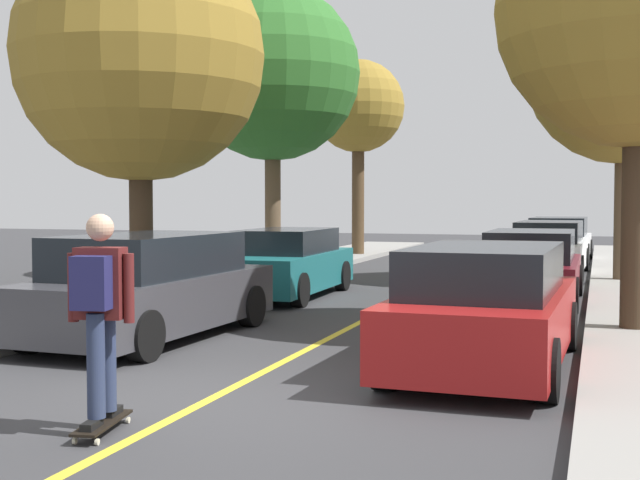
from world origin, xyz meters
TOP-DOWN VIEW (x-y plane):
  - ground at (0.00, 0.00)m, footprint 80.00×80.00m
  - center_line at (0.00, 4.00)m, footprint 0.12×39.20m
  - parked_car_left_nearest at (-2.40, 3.08)m, footprint 2.06×4.52m
  - parked_car_left_near at (-2.40, 8.53)m, footprint 1.91×4.44m
  - parked_car_right_nearest at (2.40, 2.43)m, footprint 1.94×4.49m
  - parked_car_right_near at (2.40, 9.11)m, footprint 1.85×4.24m
  - parked_car_right_far at (2.40, 15.27)m, footprint 1.95×4.54m
  - parked_car_right_farthest at (2.40, 20.66)m, footprint 2.05×4.20m
  - street_tree_left_nearest at (-4.11, 5.79)m, footprint 4.43×4.43m
  - street_tree_left_near at (-4.11, 12.17)m, footprint 4.34×4.34m
  - street_tree_left_far at (-4.11, 19.99)m, footprint 3.10×3.10m
  - street_tree_right_nearest at (4.11, 5.35)m, footprint 4.03×4.03m
  - street_tree_right_near at (4.11, 13.11)m, footprint 4.45×4.45m
  - fire_hydrant at (-3.90, 4.38)m, footprint 0.20×0.20m
  - skateboard at (-0.33, -1.34)m, footprint 0.37×0.87m
  - skateboarder at (-0.33, -1.38)m, footprint 0.59×0.71m

SIDE VIEW (x-z plane):
  - ground at x=0.00m, z-range 0.00..0.00m
  - center_line at x=0.00m, z-range 0.00..0.01m
  - skateboard at x=-0.33m, z-range 0.04..0.14m
  - fire_hydrant at x=-3.90m, z-range 0.14..0.84m
  - parked_car_left_near at x=-2.40m, z-range -0.02..1.36m
  - parked_car_right_near at x=2.40m, z-range -0.02..1.37m
  - parked_car_right_farthest at x=2.40m, z-range 0.00..1.40m
  - parked_car_right_far at x=2.40m, z-range 0.00..1.40m
  - parked_car_right_nearest at x=2.40m, z-range -0.01..1.43m
  - parked_car_left_nearest at x=-2.40m, z-range -0.01..1.47m
  - skateboarder at x=-0.33m, z-range 0.23..1.98m
  - street_tree_left_nearest at x=-4.11m, z-range 1.20..7.78m
  - street_tree_right_nearest at x=4.11m, z-range 1.39..7.98m
  - street_tree_right_near at x=4.11m, z-range 1.44..8.54m
  - street_tree_left_far at x=-4.11m, z-range 1.78..8.30m
  - street_tree_left_near at x=-4.11m, z-range 1.51..8.64m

